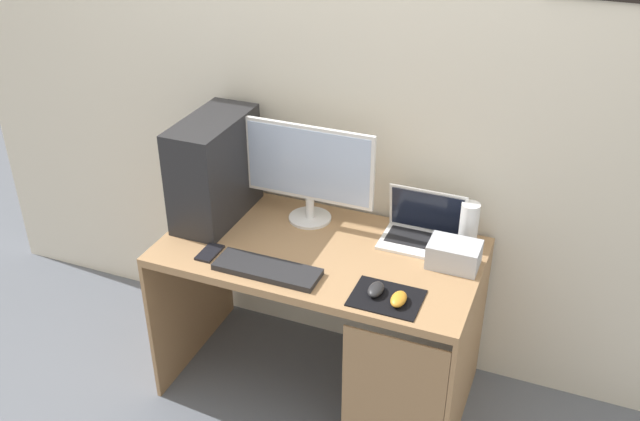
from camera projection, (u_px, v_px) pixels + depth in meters
ground_plane at (320, 383)px, 3.27m from camera, size 8.00×8.00×0.00m
wall_back at (356, 87)px, 2.94m from camera, size 4.00×0.05×2.60m
desk at (322, 282)px, 2.97m from camera, size 1.30×0.69×0.74m
pc_tower at (215, 169)px, 3.03m from camera, size 0.22×0.46×0.45m
monitor at (309, 170)px, 2.98m from camera, size 0.58×0.19×0.44m
laptop at (423, 231)px, 2.94m from camera, size 0.33×0.21×0.22m
speaker at (469, 225)px, 2.87m from camera, size 0.08×0.08×0.20m
projector at (454, 255)px, 2.78m from camera, size 0.20×0.14×0.10m
keyboard at (267, 269)px, 2.75m from camera, size 0.42×0.14×0.02m
mousepad at (386, 298)px, 2.61m from camera, size 0.26×0.20×0.00m
mouse_left at (376, 289)px, 2.62m from camera, size 0.06×0.10×0.03m
mouse_right at (399, 299)px, 2.57m from camera, size 0.06×0.10×0.03m
cell_phone at (210, 253)px, 2.87m from camera, size 0.07×0.13×0.01m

